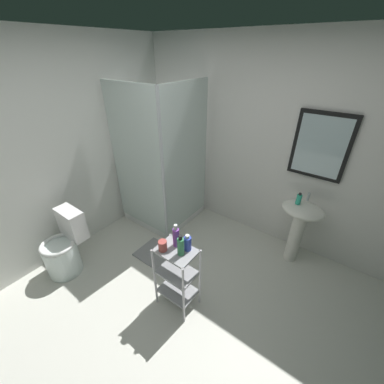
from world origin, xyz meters
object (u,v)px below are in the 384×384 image
object	(u,v)px
shampoo_bottle_blue	(188,243)
rinse_cup	(163,246)
conditioner_bottle_purple	(176,237)
bath_mat	(160,256)
toilet	(65,248)
storage_cart	(177,273)
body_wash_bottle_green	(181,246)
shower_stall	(164,193)
hand_soap_bottle	(299,199)
pedestal_sink	(300,222)

from	to	relation	value
shampoo_bottle_blue	rinse_cup	xyz separation A→B (m)	(-0.17, -0.14, -0.02)
shampoo_bottle_blue	rinse_cup	bearing A→B (deg)	-141.50
conditioner_bottle_purple	bath_mat	distance (m)	1.05
toilet	storage_cart	bearing A→B (deg)	17.37
storage_cart	conditioner_bottle_purple	distance (m)	0.41
conditioner_bottle_purple	rinse_cup	world-z (taller)	conditioner_bottle_purple
body_wash_bottle_green	rinse_cup	xyz separation A→B (m)	(-0.16, -0.06, -0.04)
shower_stall	hand_soap_bottle	distance (m)	1.83
conditioner_bottle_purple	rinse_cup	size ratio (longest dim) A/B	2.29
pedestal_sink	body_wash_bottle_green	distance (m)	1.52
hand_soap_bottle	shampoo_bottle_blue	world-z (taller)	hand_soap_bottle
hand_soap_bottle	shampoo_bottle_blue	size ratio (longest dim) A/B	0.83
pedestal_sink	bath_mat	bearing A→B (deg)	-144.45
toilet	hand_soap_bottle	world-z (taller)	hand_soap_bottle
storage_cart	body_wash_bottle_green	size ratio (longest dim) A/B	3.51
shampoo_bottle_blue	shower_stall	bearing A→B (deg)	141.19
storage_cart	rinse_cup	xyz separation A→B (m)	(-0.10, -0.07, 0.35)
shower_stall	toilet	world-z (taller)	shower_stall
shower_stall	shampoo_bottle_blue	bearing A→B (deg)	-38.81
storage_cart	shampoo_bottle_blue	world-z (taller)	shampoo_bottle_blue
shower_stall	conditioner_bottle_purple	size ratio (longest dim) A/B	8.51
storage_cart	body_wash_bottle_green	xyz separation A→B (m)	(0.06, -0.01, 0.40)
hand_soap_bottle	body_wash_bottle_green	world-z (taller)	body_wash_bottle_green
pedestal_sink	hand_soap_bottle	xyz separation A→B (m)	(-0.07, -0.02, 0.29)
toilet	body_wash_bottle_green	xyz separation A→B (m)	(1.41, 0.41, 0.52)
hand_soap_bottle	shampoo_bottle_blue	distance (m)	1.38
toilet	bath_mat	bearing A→B (deg)	46.47
pedestal_sink	hand_soap_bottle	bearing A→B (deg)	-166.71
toilet	bath_mat	xyz separation A→B (m)	(0.74, 0.78, -0.31)
shower_stall	conditioner_bottle_purple	xyz separation A→B (m)	(1.04, -0.95, 0.38)
shower_stall	rinse_cup	bearing A→B (deg)	-47.39
toilet	conditioner_bottle_purple	bearing A→B (deg)	19.98
shower_stall	hand_soap_bottle	world-z (taller)	shower_stall
shower_stall	storage_cart	xyz separation A→B (m)	(1.08, -1.00, -0.03)
storage_cart	shampoo_bottle_blue	size ratio (longest dim) A/B	4.44
toilet	shampoo_bottle_blue	bearing A→B (deg)	19.08
shampoo_bottle_blue	rinse_cup	distance (m)	0.22
conditioner_bottle_purple	storage_cart	bearing A→B (deg)	-53.32
shampoo_bottle_blue	conditioner_bottle_purple	xyz separation A→B (m)	(-0.12, -0.02, 0.03)
shower_stall	bath_mat	bearing A→B (deg)	-53.56
storage_cart	hand_soap_bottle	size ratio (longest dim) A/B	5.32
body_wash_bottle_green	pedestal_sink	bearing A→B (deg)	62.80
toilet	shower_stall	bearing A→B (deg)	79.53
storage_cart	pedestal_sink	bearing A→B (deg)	60.49
bath_mat	storage_cart	bearing A→B (deg)	-30.65
pedestal_sink	shampoo_bottle_blue	size ratio (longest dim) A/B	4.85
storage_cart	hand_soap_bottle	world-z (taller)	hand_soap_bottle
pedestal_sink	hand_soap_bottle	size ratio (longest dim) A/B	5.83
shower_stall	body_wash_bottle_green	xyz separation A→B (m)	(1.14, -1.01, 0.37)
shower_stall	shampoo_bottle_blue	xyz separation A→B (m)	(1.16, -0.93, 0.35)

